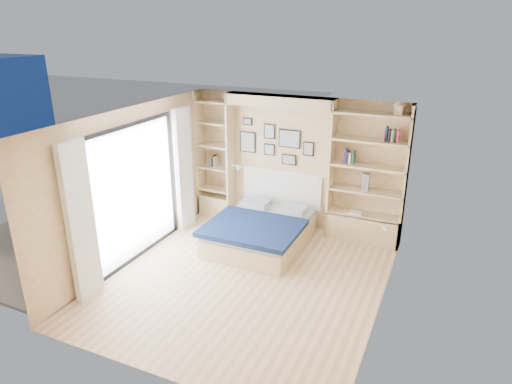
% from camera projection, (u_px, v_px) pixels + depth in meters
% --- Properties ---
extents(ground, '(4.50, 4.50, 0.00)m').
position_uv_depth(ground, '(246.00, 279.00, 7.02)').
color(ground, '#DDB88B').
rests_on(ground, ground).
extents(room_shell, '(4.50, 4.50, 4.50)m').
position_uv_depth(room_shell, '(263.00, 180.00, 8.09)').
color(room_shell, '#DFC187').
rests_on(room_shell, ground).
extents(bed, '(1.58, 2.02, 1.07)m').
position_uv_depth(bed, '(261.00, 230.00, 8.06)').
color(bed, tan).
rests_on(bed, ground).
extents(photo_gallery, '(1.48, 0.02, 0.82)m').
position_uv_depth(photo_gallery, '(274.00, 142.00, 8.53)').
color(photo_gallery, black).
rests_on(photo_gallery, ground).
extents(reading_lamps, '(1.92, 0.12, 0.15)m').
position_uv_depth(reading_lamps, '(277.00, 172.00, 8.46)').
color(reading_lamps, silver).
rests_on(reading_lamps, ground).
extents(shelf_decor, '(3.54, 0.23, 2.03)m').
position_uv_depth(shelf_decor, '(355.00, 149.00, 7.77)').
color(shelf_decor, '#A51E1E').
rests_on(shelf_decor, ground).
extents(deck, '(3.20, 4.00, 0.05)m').
position_uv_depth(deck, '(70.00, 237.00, 8.40)').
color(deck, '#6C5E50').
rests_on(deck, ground).
extents(deck_chair, '(0.65, 0.83, 0.73)m').
position_uv_depth(deck_chair, '(51.00, 226.00, 8.03)').
color(deck_chair, tan).
rests_on(deck_chair, ground).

